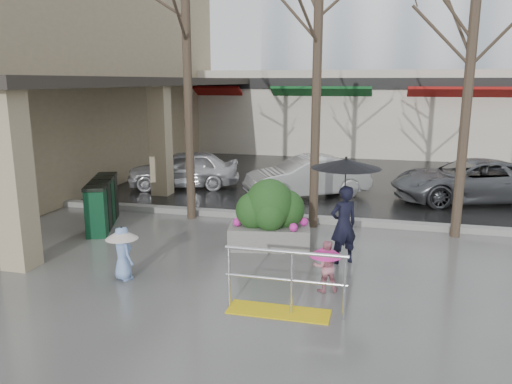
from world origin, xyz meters
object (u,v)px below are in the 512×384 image
at_px(handrail, 283,290).
at_px(tree_midwest, 319,3).
at_px(car_b, 307,177).
at_px(car_c, 470,181).
at_px(planter, 270,215).
at_px(tree_west, 186,14).
at_px(news_boxes, 102,203).
at_px(woman, 345,195).
at_px(child_pink, 326,262).
at_px(child_blue, 122,248).
at_px(car_a, 184,169).
at_px(tree_mideast, 475,16).

xyz_separation_m(handrail, tree_midwest, (-0.16, 4.80, 4.86)).
relative_size(tree_midwest, car_b, 1.83).
distance_m(tree_midwest, car_c, 7.26).
bearing_deg(planter, tree_west, 144.60).
bearing_deg(car_b, news_boxes, -75.46).
xyz_separation_m(woman, car_b, (-1.52, 5.59, -0.75)).
relative_size(woman, child_pink, 2.36).
height_order(woman, child_blue, woman).
xyz_separation_m(child_pink, car_a, (-5.55, 7.37, 0.10)).
bearing_deg(child_blue, car_b, -72.59).
relative_size(tree_mideast, planter, 3.53).
height_order(woman, child_pink, woman).
bearing_deg(car_a, planter, 20.46).
height_order(tree_west, tree_midwest, tree_midwest).
relative_size(tree_west, child_blue, 6.85).
bearing_deg(car_c, child_pink, -41.18).
distance_m(handrail, tree_mideast, 7.28).
height_order(car_a, car_b, same).
distance_m(tree_midwest, car_a, 7.57).
xyz_separation_m(child_pink, planter, (-1.42, 2.04, 0.19)).
height_order(tree_midwest, tree_mideast, tree_midwest).
relative_size(tree_west, child_pink, 7.53).
height_order(handrail, car_b, car_b).
xyz_separation_m(tree_midwest, child_pink, (0.71, -3.81, -4.70)).
xyz_separation_m(handrail, car_c, (3.99, 8.57, 0.25)).
bearing_deg(woman, planter, -54.57).
relative_size(tree_mideast, child_blue, 6.55).
bearing_deg(tree_west, car_a, 114.78).
xyz_separation_m(tree_west, car_a, (-1.64, 3.56, -4.45)).
bearing_deg(child_blue, news_boxes, -19.33).
xyz_separation_m(woman, child_pink, (-0.18, -1.46, -0.85)).
distance_m(handrail, car_a, 9.75).
relative_size(tree_west, car_a, 1.84).
xyz_separation_m(handrail, car_a, (-5.00, 8.36, 0.25)).
distance_m(tree_midwest, child_blue, 6.87).
bearing_deg(woman, tree_west, -64.49).
xyz_separation_m(tree_west, tree_mideast, (6.50, 0.00, -0.22)).
height_order(handrail, child_pink, handrail).
relative_size(tree_west, car_b, 1.78).
bearing_deg(planter, tree_mideast, 23.84).
relative_size(tree_midwest, child_blue, 7.05).
bearing_deg(car_a, tree_west, 7.43).
bearing_deg(handrail, child_pink, 60.90).
bearing_deg(news_boxes, car_c, 7.59).
distance_m(tree_mideast, car_a, 9.84).
height_order(tree_west, tree_mideast, tree_west).
relative_size(handrail, child_pink, 2.10).
bearing_deg(child_pink, tree_midwest, -98.75).
height_order(tree_west, child_pink, tree_west).
bearing_deg(car_c, news_boxes, -78.17).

